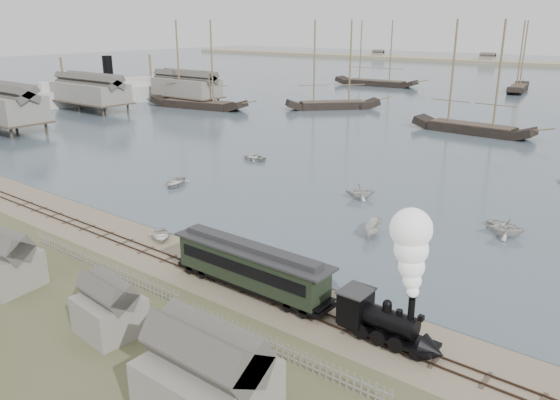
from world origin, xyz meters
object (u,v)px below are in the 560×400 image
Objects in this scene: locomotive at (402,289)px; beached_dinghy at (161,236)px; steamship at (109,79)px; passenger_coach at (251,265)px.

locomotive reaches higher than beached_dinghy.
locomotive is 2.59× the size of beached_dinghy.
steamship reaches higher than beached_dinghy.
beached_dinghy is at bearing -103.32° from steamship.
passenger_coach is at bearing 180.00° from locomotive.
steamship is at bearing 149.87° from passenger_coach.
steamship is at bearing 152.77° from locomotive.
locomotive is at bearing -97.73° from steamship.
beached_dinghy is (-25.56, 2.60, -3.69)m from locomotive.
beached_dinghy is at bearing 169.05° from passenger_coach.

